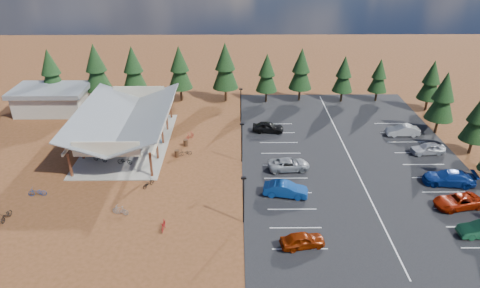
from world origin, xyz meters
The scene contains 45 objects.
ground centered at (0.00, 0.00, 0.00)m, with size 140.00×140.00×0.00m, color #573217.
asphalt_lot centered at (18.50, 3.00, 0.02)m, with size 27.00×44.00×0.04m, color black.
concrete_pad centered at (-10.00, 7.00, 0.05)m, with size 10.60×18.60×0.10m, color gray.
bike_pavilion centered at (-10.00, 7.00, 3.82)m, with size 11.65×19.40×4.97m.
outbuilding centered at (-24.00, 18.00, 2.03)m, with size 11.00×7.00×3.90m.
lamp_post_0 centered at (5.00, -10.00, 2.98)m, with size 0.50×0.25×5.14m.
lamp_post_1 centered at (5.00, 2.00, 2.98)m, with size 0.50×0.25×5.14m.
lamp_post_2 centered at (5.00, 14.00, 2.98)m, with size 0.50×0.25×5.14m.
trash_bin_0 centered at (-3.09, 3.29, 0.45)m, with size 0.60×0.60×0.90m, color #432918.
trash_bin_1 centered at (-2.30, 6.23, 0.45)m, with size 0.60×0.60×0.90m, color #432918.
pine_0 centered at (-24.68, 21.22, 5.52)m, with size 3.88×3.88×9.04m.
pine_1 centered at (-17.61, 21.49, 5.97)m, with size 4.20×4.20×9.78m.
pine_2 centered at (-11.92, 21.95, 5.65)m, with size 3.97×3.97×9.25m.
pine_3 centered at (-4.69, 22.58, 5.57)m, with size 3.91×3.91×9.11m.
pine_4 centered at (2.61, 22.24, 5.92)m, with size 4.16×4.16×9.68m.
pine_5 centered at (9.23, 21.93, 4.91)m, with size 3.45×3.45×8.04m.
pine_6 centered at (14.74, 22.53, 5.33)m, with size 3.75×3.75×8.73m.
pine_7 centered at (21.53, 21.88, 4.66)m, with size 3.28×3.28×7.64m.
pine_8 centered at (27.33, 22.15, 4.33)m, with size 3.04×3.04×7.09m.
pine_11 centered at (33.93, 3.90, 4.85)m, with size 3.41×3.41×7.94m.
pine_12 centered at (32.11, 9.91, 5.39)m, with size 3.79×3.79×8.82m.
pine_13 centered at (33.95, 18.05, 4.89)m, with size 3.44×3.44×8.01m.
bike_0 centered at (-12.30, 2.01, 0.59)m, with size 0.65×1.87×0.98m, color black.
bike_1 centered at (-13.48, 4.33, 0.59)m, with size 0.46×1.62×0.98m, color #9C9DA4.
bike_2 centered at (-12.35, 9.95, 0.52)m, with size 0.55×1.59×0.83m, color #194C8A.
bike_3 centered at (-13.63, 13.13, 0.61)m, with size 0.48×1.70×1.02m, color #923921.
bike_4 centered at (-9.12, 1.29, 0.58)m, with size 0.64×1.84×0.97m, color black.
bike_5 centered at (-8.39, 4.79, 0.59)m, with size 0.46×1.65×0.99m, color #97989E.
bike_6 centered at (-6.30, 6.91, 0.51)m, with size 0.54×1.56×0.82m, color #104991.
bike_7 centered at (-7.19, 12.96, 0.62)m, with size 0.49×1.74×1.04m, color maroon.
bike_8 centered at (-18.30, -9.38, 0.48)m, with size 0.64×1.84×0.97m, color black.
bike_10 centered at (-16.94, -5.30, 0.50)m, with size 0.66×1.90×1.00m, color navy.
bike_11 centered at (-2.63, -11.02, 0.47)m, with size 0.45×1.58×0.95m, color maroon.
bike_12 centered at (-5.42, -3.56, 0.45)m, with size 0.59×1.70×0.89m, color black.
bike_13 centered at (-7.29, -8.66, 0.52)m, with size 0.49×1.74×1.05m, color gray.
bike_15 centered at (-1.97, 8.09, 0.55)m, with size 0.52×1.84×1.11m, color maroon.
bike_16 centered at (-2.07, 3.56, 0.42)m, with size 0.56×1.62×0.85m, color black.
car_0 centered at (10.24, -13.61, 0.73)m, with size 1.63×4.06×1.38m, color maroon.
car_1 centered at (9.56, -5.51, 0.82)m, with size 1.65×4.72×1.56m, color navy.
car_2 centered at (10.53, -0.01, 0.72)m, with size 2.26×4.90×1.36m, color gray.
car_4 centered at (8.76, 10.32, 0.77)m, with size 1.73×4.29×1.46m, color black.
car_6 centered at (26.97, -7.73, 0.72)m, with size 2.26×4.90×1.36m, color #9B1C05.
car_7 centered at (27.97, -3.39, 0.85)m, with size 2.26×5.55×1.61m, color navy.
car_8 centered at (28.50, 3.77, 0.77)m, with size 1.72×4.28×1.46m, color #ADAEB6.
car_9 centered at (27.14, 9.06, 0.77)m, with size 1.55×4.46×1.47m, color #B4B4B4.
Camera 1 is at (4.35, -43.66, 25.89)m, focal length 32.00 mm.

